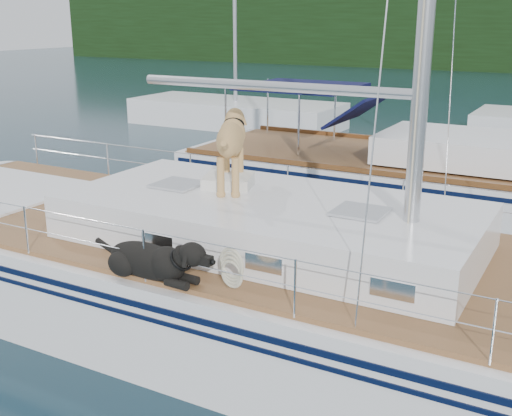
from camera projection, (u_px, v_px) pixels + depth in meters
The scene contains 4 objects.
ground at pixel (218, 317), 8.91m from camera, with size 120.00×120.00×0.00m, color black.
main_sailboat at pixel (222, 273), 8.67m from camera, with size 12.00×3.81×14.01m.
neighbor_sailboat at pixel (445, 186), 13.29m from camera, with size 11.00×3.50×13.30m.
bg_boat_west at pixel (236, 114), 24.22m from camera, with size 8.00×3.00×11.65m.
Camera 1 is at (4.38, -6.83, 4.02)m, focal length 45.00 mm.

